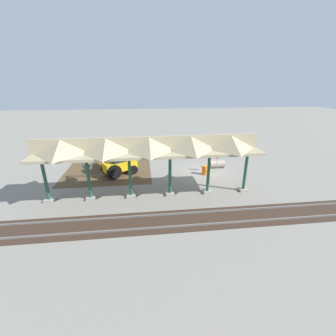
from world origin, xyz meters
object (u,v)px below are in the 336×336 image
object	(u,v)px
concrete_pipe	(217,164)
traffic_barrel	(205,170)
stop_sign	(217,157)
backhoe	(118,163)

from	to	relation	value
concrete_pipe	traffic_barrel	distance (m)	2.49
stop_sign	concrete_pipe	world-z (taller)	stop_sign
traffic_barrel	stop_sign	bearing A→B (deg)	-161.45
backhoe	concrete_pipe	bearing A→B (deg)	-175.36
backhoe	traffic_barrel	world-z (taller)	backhoe
stop_sign	backhoe	xyz separation A→B (m)	(9.82, -0.41, -0.33)
stop_sign	concrete_pipe	xyz separation A→B (m)	(-0.49, -1.25, -1.21)
concrete_pipe	traffic_barrel	bearing A→B (deg)	42.88
stop_sign	traffic_barrel	distance (m)	1.82
traffic_barrel	backhoe	bearing A→B (deg)	-5.80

